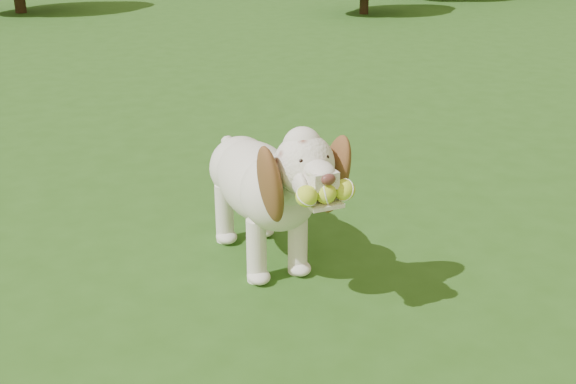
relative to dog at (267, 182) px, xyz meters
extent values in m
plane|color=#274F16|center=(0.15, 0.33, -0.43)|extent=(80.00, 80.00, 0.00)
ellipsoid|color=white|center=(-0.02, 0.11, -0.04)|extent=(0.48, 0.74, 0.36)
ellipsoid|color=white|center=(0.03, -0.15, 0.00)|extent=(0.42, 0.42, 0.35)
ellipsoid|color=white|center=(-0.07, 0.35, -0.05)|extent=(0.38, 0.38, 0.32)
cylinder|color=white|center=(0.05, -0.28, 0.10)|extent=(0.24, 0.31, 0.28)
sphere|color=white|center=(0.08, -0.41, 0.23)|extent=(0.29, 0.29, 0.25)
sphere|color=white|center=(0.08, -0.39, 0.30)|extent=(0.19, 0.19, 0.16)
cube|color=white|center=(0.11, -0.55, 0.23)|extent=(0.13, 0.16, 0.07)
ellipsoid|color=#592D28|center=(0.12, -0.63, 0.24)|extent=(0.07, 0.05, 0.05)
cube|color=white|center=(0.11, -0.57, 0.13)|extent=(0.16, 0.18, 0.02)
ellipsoid|color=brown|center=(-0.06, -0.43, 0.16)|extent=(0.17, 0.26, 0.39)
ellipsoid|color=brown|center=(0.22, -0.37, 0.16)|extent=(0.18, 0.23, 0.39)
cylinder|color=white|center=(-0.10, 0.49, -0.01)|extent=(0.10, 0.18, 0.14)
cylinder|color=white|center=(-0.08, -0.15, -0.28)|extent=(0.11, 0.11, 0.31)
cylinder|color=white|center=(0.13, -0.11, -0.28)|extent=(0.11, 0.11, 0.31)
cylinder|color=white|center=(-0.17, 0.30, -0.28)|extent=(0.11, 0.11, 0.31)
cylinder|color=white|center=(0.04, 0.34, -0.28)|extent=(0.11, 0.11, 0.31)
sphere|color=#D0F23B|center=(0.04, -0.62, 0.18)|extent=(0.10, 0.10, 0.09)
sphere|color=#D0F23B|center=(0.12, -0.61, 0.18)|extent=(0.10, 0.10, 0.09)
sphere|color=#D0F23B|center=(0.20, -0.59, 0.18)|extent=(0.10, 0.10, 0.09)
camera|label=1|loc=(-0.57, -3.08, 1.25)|focal=45.00mm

